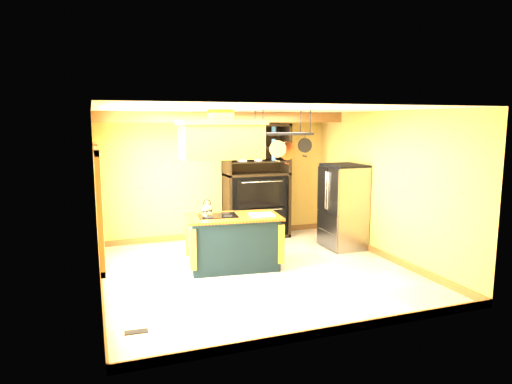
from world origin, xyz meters
TOP-DOWN VIEW (x-y plane):
  - floor at (0.00, 0.00)m, footprint 5.00×5.00m
  - ceiling at (0.00, 0.00)m, footprint 5.00×5.00m
  - wall_back at (0.00, 2.50)m, footprint 5.00×0.02m
  - wall_front at (0.00, -2.50)m, footprint 5.00×0.02m
  - wall_left at (-2.50, 0.00)m, footprint 0.02×5.00m
  - wall_right at (2.50, 0.00)m, footprint 0.02×5.00m
  - ceiling_beam at (0.00, 1.70)m, footprint 5.00×0.15m
  - window_near at (-2.47, -0.80)m, footprint 0.06×1.06m
  - window_far at (-2.47, 0.60)m, footprint 0.06×1.06m
  - kitchen_island at (-0.31, 0.33)m, footprint 1.68×1.05m
  - range_hood at (-0.51, 0.33)m, footprint 1.39×0.79m
  - pot_rack at (0.59, 0.33)m, footprint 1.02×0.48m
  - refrigerator at (2.13, 0.84)m, footprint 0.71×0.84m
  - hutch at (0.78, 2.23)m, footprint 1.39×0.63m
  - floor_register at (-2.13, -1.61)m, footprint 0.29×0.14m

SIDE VIEW (x-z plane):
  - floor at x=0.00m, z-range 0.00..0.00m
  - floor_register at x=-2.13m, z-range 0.00..0.01m
  - kitchen_island at x=-0.31m, z-range -0.09..1.02m
  - refrigerator at x=2.13m, z-range -0.02..1.61m
  - hutch at x=0.78m, z-range -0.29..2.17m
  - wall_back at x=0.00m, z-range 0.00..2.70m
  - wall_front at x=0.00m, z-range 0.00..2.70m
  - wall_left at x=-2.50m, z-range 0.00..2.70m
  - wall_right at x=2.50m, z-range 0.00..2.70m
  - window_near at x=-2.47m, z-range 0.62..2.18m
  - window_far at x=-2.47m, z-range 0.62..2.18m
  - pot_rack at x=0.59m, z-range 1.77..2.64m
  - range_hood at x=-0.51m, z-range 1.84..2.64m
  - ceiling_beam at x=0.00m, z-range 2.49..2.69m
  - ceiling at x=0.00m, z-range 2.70..2.70m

